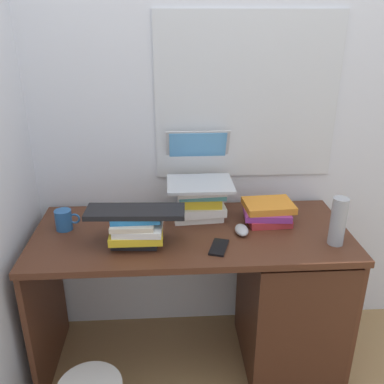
% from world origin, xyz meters
% --- Properties ---
extents(ground_plane, '(6.00, 6.00, 0.00)m').
position_xyz_m(ground_plane, '(0.00, 0.00, 0.00)').
color(ground_plane, '#9E7A4C').
extents(wall_back, '(6.00, 0.06, 2.60)m').
position_xyz_m(wall_back, '(0.00, 0.35, 1.30)').
color(wall_back, silver).
rests_on(wall_back, ground).
extents(desk, '(1.45, 0.62, 0.76)m').
position_xyz_m(desk, '(0.37, -0.02, 0.42)').
color(desk, '#4C2819').
rests_on(desk, ground).
extents(book_stack_tall, '(0.26, 0.20, 0.17)m').
position_xyz_m(book_stack_tall, '(0.05, 0.15, 0.84)').
color(book_stack_tall, white).
rests_on(book_stack_tall, desk).
extents(book_stack_keyboard_riser, '(0.23, 0.20, 0.14)m').
position_xyz_m(book_stack_keyboard_riser, '(-0.25, -0.10, 0.83)').
color(book_stack_keyboard_riser, black).
rests_on(book_stack_keyboard_riser, desk).
extents(book_stack_side, '(0.25, 0.20, 0.10)m').
position_xyz_m(book_stack_side, '(0.37, 0.08, 0.81)').
color(book_stack_side, '#B22D33').
rests_on(book_stack_side, desk).
extents(laptop, '(0.31, 0.34, 0.23)m').
position_xyz_m(laptop, '(0.05, 0.21, 0.99)').
color(laptop, '#B7BABF').
rests_on(laptop, book_stack_tall).
extents(keyboard, '(0.43, 0.16, 0.02)m').
position_xyz_m(keyboard, '(-0.25, -0.09, 0.91)').
color(keyboard, black).
rests_on(keyboard, book_stack_keyboard_riser).
extents(computer_mouse, '(0.06, 0.10, 0.04)m').
position_xyz_m(computer_mouse, '(0.23, -0.04, 0.78)').
color(computer_mouse, '#A5A8AD').
rests_on(computer_mouse, desk).
extents(mug, '(0.12, 0.08, 0.10)m').
position_xyz_m(mug, '(-0.59, 0.06, 0.81)').
color(mug, '#265999').
rests_on(mug, desk).
extents(water_bottle, '(0.07, 0.07, 0.22)m').
position_xyz_m(water_bottle, '(0.62, -0.15, 0.87)').
color(water_bottle, '#999EA5').
rests_on(water_bottle, desk).
extents(cell_phone, '(0.10, 0.15, 0.01)m').
position_xyz_m(cell_phone, '(0.11, -0.16, 0.77)').
color(cell_phone, black).
rests_on(cell_phone, desk).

